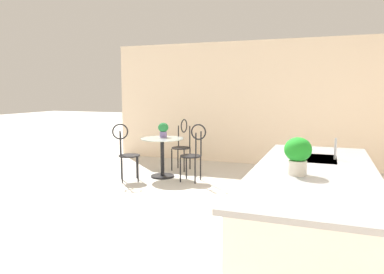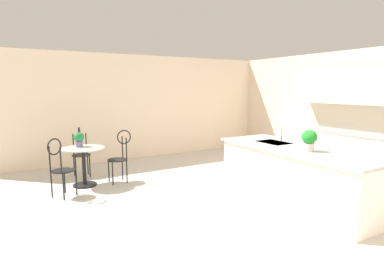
% 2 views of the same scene
% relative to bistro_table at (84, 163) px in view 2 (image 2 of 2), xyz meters
% --- Properties ---
extents(ground_plane, '(40.00, 40.00, 0.00)m').
position_rel_bistro_table_xyz_m(ground_plane, '(2.39, 1.94, -0.45)').
color(ground_plane, beige).
extents(wall_back, '(9.00, 0.12, 2.70)m').
position_rel_bistro_table_xyz_m(wall_back, '(2.39, 5.60, 0.90)').
color(wall_back, beige).
rests_on(wall_back, ground).
extents(wall_left_window, '(0.12, 7.80, 2.70)m').
position_rel_bistro_table_xyz_m(wall_left_window, '(-1.87, 1.94, 0.90)').
color(wall_left_window, beige).
rests_on(wall_left_window, ground).
extents(kitchen_island, '(2.80, 1.06, 0.92)m').
position_rel_bistro_table_xyz_m(kitchen_island, '(2.69, 2.79, 0.02)').
color(kitchen_island, white).
rests_on(kitchen_island, ground).
extents(back_counter_run, '(2.44, 0.64, 1.52)m').
position_rel_bistro_table_xyz_m(back_counter_run, '(1.99, 5.15, 0.05)').
color(back_counter_run, white).
rests_on(back_counter_run, ground).
extents(upper_cabinet_run, '(2.40, 0.36, 0.76)m').
position_rel_bistro_table_xyz_m(upper_cabinet_run, '(1.99, 5.12, 1.45)').
color(upper_cabinet_run, white).
rests_on(upper_cabinet_run, back_counter_run).
extents(bistro_table, '(0.80, 0.80, 0.74)m').
position_rel_bistro_table_xyz_m(bistro_table, '(0.00, 0.00, 0.00)').
color(bistro_table, black).
rests_on(bistro_table, ground).
extents(chair_near_window, '(0.49, 0.41, 1.04)m').
position_rel_bistro_table_xyz_m(chair_near_window, '(-0.75, 0.10, 0.13)').
color(chair_near_window, black).
rests_on(chair_near_window, ground).
extents(chair_by_island, '(0.53, 0.53, 1.04)m').
position_rel_bistro_table_xyz_m(chair_by_island, '(0.50, -0.49, 0.13)').
color(chair_by_island, black).
rests_on(chair_by_island, ground).
extents(chair_toward_desk, '(0.39, 0.48, 1.04)m').
position_rel_bistro_table_xyz_m(chair_toward_desk, '(0.12, 0.67, 0.13)').
color(chair_toward_desk, black).
rests_on(chair_toward_desk, ground).
extents(sink_faucet, '(0.02, 0.02, 0.22)m').
position_rel_bistro_table_xyz_m(sink_faucet, '(2.14, 2.97, 0.58)').
color(sink_faucet, '#B2B5BA').
rests_on(sink_faucet, kitchen_island).
extents(potted_plant_on_table, '(0.20, 0.20, 0.28)m').
position_rel_bistro_table_xyz_m(potted_plant_on_table, '(-0.13, -0.04, 0.45)').
color(potted_plant_on_table, '#7A669E').
rests_on(potted_plant_on_table, bistro_table).
extents(potted_plant_counter_near, '(0.23, 0.23, 0.32)m').
position_rel_bistro_table_xyz_m(potted_plant_counter_near, '(2.99, 2.66, 0.65)').
color(potted_plant_counter_near, beige).
rests_on(potted_plant_counter_near, kitchen_island).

